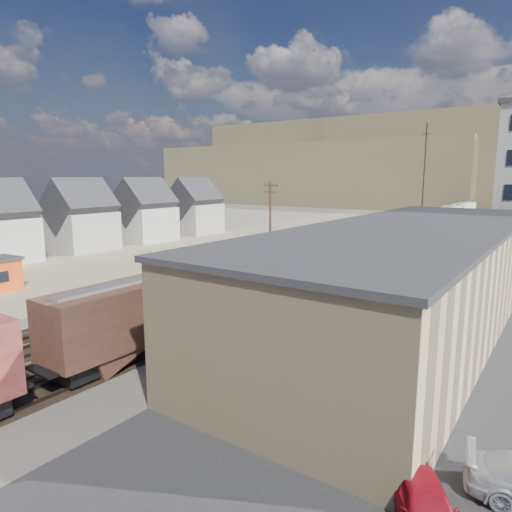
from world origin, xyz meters
The scene contains 10 objects.
ballast_bed centered at (0.00, 50.00, 0.03)m, with size 18.00×200.00×0.06m, color #4C4742.
dirt_yard centered at (-20.00, 40.00, 0.01)m, with size 24.00×180.00×0.03m, color #84765B.
rail_tracks centered at (-0.55, 50.00, 0.11)m, with size 11.40×200.00×0.24m.
freight_train centered at (3.80, 47.95, 2.79)m, with size 3.00×119.74×4.46m.
warehouse centered at (14.98, 25.00, 3.65)m, with size 12.40×40.40×7.25m.
utility_pole_north centered at (-8.50, 42.00, 5.30)m, with size 2.20×0.32×10.00m.
radio_mast centered at (6.00, 60.00, 9.12)m, with size 1.20×0.16×18.00m.
townhouse_row centered at (-34.00, 25.00, 4.34)m, with size 8.15×68.16×10.47m.
hills_north centered at (0.17, 167.92, 14.10)m, with size 265.00×80.00×32.00m.
parked_car_red centered at (21.42, 5.02, 0.73)m, with size 1.71×4.26×1.45m, color maroon.
Camera 1 is at (24.35, -8.14, 10.68)m, focal length 32.00 mm.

